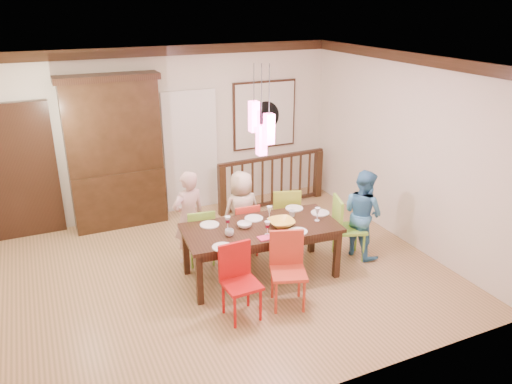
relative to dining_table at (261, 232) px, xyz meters
name	(u,v)px	position (x,y,z in m)	size (l,w,h in m)	color
floor	(223,273)	(-0.46, 0.26, -0.67)	(6.00, 6.00, 0.00)	olive
ceiling	(218,63)	(-0.46, 0.26, 2.23)	(6.00, 6.00, 0.00)	white
wall_back	(170,132)	(-0.46, 2.76, 0.78)	(6.00, 6.00, 0.00)	beige
wall_right	(403,149)	(2.54, 0.26, 0.78)	(5.00, 5.00, 0.00)	beige
crown_molding	(218,69)	(-0.46, 0.26, 2.15)	(6.00, 5.00, 0.16)	black
panel_door	(23,174)	(-2.86, 2.71, 0.38)	(1.04, 0.07, 2.24)	black
white_doorway	(191,153)	(-0.11, 2.72, 0.38)	(0.97, 0.05, 2.22)	silver
painting	(265,115)	(1.34, 2.72, 0.93)	(1.25, 0.06, 1.25)	black
pendant_cluster	(261,128)	(0.00, 0.00, 1.44)	(0.27, 0.21, 1.14)	#FF4C9F
dining_table	(261,232)	(0.00, 0.00, 0.00)	(2.16, 1.12, 0.75)	black
chair_far_left	(200,231)	(-0.64, 0.71, -0.17)	(0.43, 0.43, 0.86)	#7DB637
chair_far_mid	(244,225)	(0.04, 0.69, -0.19)	(0.40, 0.40, 0.83)	red
chair_far_right	(285,211)	(0.77, 0.77, -0.13)	(0.53, 0.53, 0.94)	#92A326
chair_near_left	(241,279)	(-0.62, -0.79, -0.14)	(0.43, 0.43, 0.92)	#BA1010
chair_near_mid	(288,267)	(0.00, -0.80, -0.12)	(0.54, 0.54, 0.95)	red
chair_end_right	(350,224)	(1.41, -0.06, -0.12)	(0.54, 0.54, 0.95)	#89CA3D
china_hutch	(115,153)	(-1.45, 2.55, 0.60)	(1.60, 0.46, 2.53)	black
balustrade	(272,180)	(1.26, 2.21, -0.17)	(2.14, 0.18, 0.96)	black
person_far_left	(189,218)	(-0.77, 0.79, 0.03)	(0.51, 0.33, 1.40)	#CEA29D
person_far_mid	(242,212)	(0.05, 0.80, -0.03)	(0.62, 0.40, 1.27)	#C1AD92
person_end_right	(363,213)	(1.63, -0.05, 0.00)	(0.65, 0.51, 1.33)	teal
serving_bowl	(282,223)	(0.26, -0.09, 0.13)	(0.35, 0.35, 0.08)	yellow
small_bowl	(245,225)	(-0.21, 0.07, 0.12)	(0.20, 0.20, 0.06)	white
cup_left	(229,233)	(-0.49, -0.09, 0.13)	(0.12, 0.12, 0.09)	silver
cup_right	(292,213)	(0.54, 0.12, 0.13)	(0.10, 0.10, 0.09)	silver
plate_far_left	(209,225)	(-0.62, 0.32, 0.09)	(0.26, 0.26, 0.01)	white
plate_far_mid	(254,218)	(0.01, 0.27, 0.09)	(0.26, 0.26, 0.01)	white
plate_far_right	(294,208)	(0.70, 0.35, 0.09)	(0.26, 0.26, 0.01)	white
plate_near_left	(223,247)	(-0.69, -0.36, 0.09)	(0.26, 0.26, 0.01)	white
plate_near_mid	(298,231)	(0.37, -0.36, 0.09)	(0.26, 0.26, 0.01)	white
plate_end_right	(320,213)	(0.96, 0.05, 0.09)	(0.26, 0.26, 0.01)	white
wine_glass_a	(228,223)	(-0.44, 0.09, 0.18)	(0.08, 0.08, 0.19)	#590C19
wine_glass_b	(269,213)	(0.21, 0.17, 0.18)	(0.08, 0.08, 0.19)	silver
wine_glass_c	(267,228)	(-0.03, -0.27, 0.18)	(0.08, 0.08, 0.19)	#590C19
wine_glass_d	(317,214)	(0.79, -0.15, 0.18)	(0.08, 0.08, 0.19)	silver
napkin	(265,238)	(-0.10, -0.35, 0.09)	(0.18, 0.14, 0.01)	#D83359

